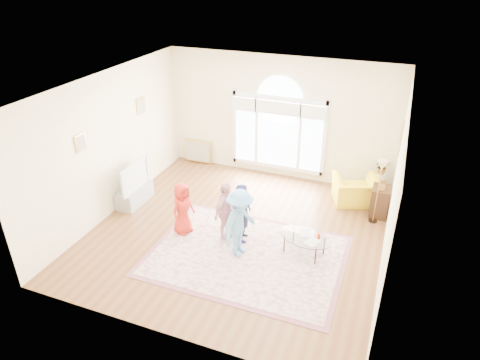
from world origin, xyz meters
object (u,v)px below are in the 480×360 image
at_px(tv_console, 135,195).
at_px(area_rug, 247,255).
at_px(armchair, 356,191).
at_px(coffee_table, 305,237).
at_px(television, 132,175).

bearing_deg(tv_console, area_rug, -16.84).
relative_size(area_rug, tv_console, 3.60).
bearing_deg(area_rug, tv_console, 163.16).
xyz_separation_m(area_rug, armchair, (1.71, 2.88, 0.32)).
height_order(tv_console, armchair, armchair).
bearing_deg(tv_console, coffee_table, -6.74).
bearing_deg(television, coffee_table, -6.75).
bearing_deg(armchair, coffee_table, 54.32).
distance_m(television, armchair, 5.31).
distance_m(television, coffee_table, 4.32).
distance_m(area_rug, coffee_table, 1.21).
relative_size(coffee_table, armchair, 1.18).
distance_m(tv_console, coffee_table, 4.31).
xyz_separation_m(area_rug, television, (-3.23, 0.98, 0.74)).
bearing_deg(coffee_table, area_rug, -142.07).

